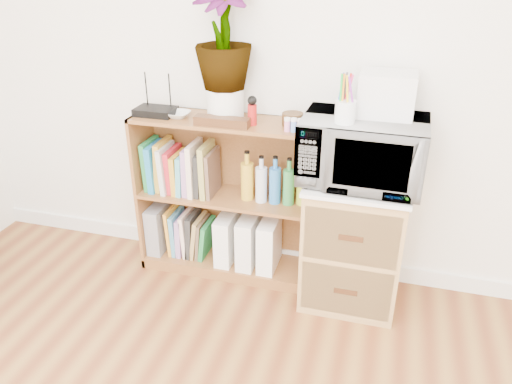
% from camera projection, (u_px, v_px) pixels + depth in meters
% --- Properties ---
extents(skirting_board, '(4.00, 0.02, 0.10)m').
position_uv_depth(skirting_board, '(287.00, 256.00, 3.10)').
color(skirting_board, white).
rests_on(skirting_board, ground).
extents(bookshelf, '(1.00, 0.30, 0.95)m').
position_uv_depth(bookshelf, '(225.00, 199.00, 2.87)').
color(bookshelf, brown).
rests_on(bookshelf, ground).
extents(wicker_unit, '(0.50, 0.45, 0.70)m').
position_uv_depth(wicker_unit, '(353.00, 243.00, 2.68)').
color(wicker_unit, '#9E7542').
rests_on(wicker_unit, ground).
extents(microwave, '(0.60, 0.42, 0.33)m').
position_uv_depth(microwave, '(362.00, 151.00, 2.43)').
color(microwave, silver).
rests_on(microwave, wicker_unit).
extents(pen_cup, '(0.10, 0.10, 0.10)m').
position_uv_depth(pen_cup, '(345.00, 112.00, 2.28)').
color(pen_cup, white).
rests_on(pen_cup, microwave).
extents(small_appliance, '(0.26, 0.22, 0.21)m').
position_uv_depth(small_appliance, '(387.00, 94.00, 2.36)').
color(small_appliance, silver).
rests_on(small_appliance, microwave).
extents(router, '(0.22, 0.15, 0.04)m').
position_uv_depth(router, '(156.00, 111.00, 2.72)').
color(router, black).
rests_on(router, bookshelf).
extents(white_bowl, '(0.13, 0.13, 0.03)m').
position_uv_depth(white_bowl, '(178.00, 115.00, 2.68)').
color(white_bowl, silver).
rests_on(white_bowl, bookshelf).
extents(plant_pot, '(0.20, 0.20, 0.17)m').
position_uv_depth(plant_pot, '(225.00, 103.00, 2.64)').
color(plant_pot, white).
rests_on(plant_pot, bookshelf).
extents(potted_plant, '(0.30, 0.30, 0.54)m').
position_uv_depth(potted_plant, '(223.00, 34.00, 2.48)').
color(potted_plant, '#346829').
rests_on(potted_plant, plant_pot).
extents(trinket_box, '(0.29, 0.07, 0.05)m').
position_uv_depth(trinket_box, '(222.00, 122.00, 2.55)').
color(trinket_box, '#3B2010').
rests_on(trinket_box, bookshelf).
extents(kokeshi_doll, '(0.05, 0.05, 0.11)m').
position_uv_depth(kokeshi_doll, '(252.00, 115.00, 2.56)').
color(kokeshi_doll, '#A81614').
rests_on(kokeshi_doll, bookshelf).
extents(wooden_bowl, '(0.11, 0.11, 0.06)m').
position_uv_depth(wooden_bowl, '(293.00, 119.00, 2.56)').
color(wooden_bowl, '#37210F').
rests_on(wooden_bowl, bookshelf).
extents(paint_jars, '(0.11, 0.04, 0.06)m').
position_uv_depth(paint_jars, '(294.00, 126.00, 2.47)').
color(paint_jars, pink).
rests_on(paint_jars, bookshelf).
extents(file_box, '(0.09, 0.24, 0.30)m').
position_uv_depth(file_box, '(160.00, 227.00, 3.09)').
color(file_box, gray).
rests_on(file_box, bookshelf).
extents(magazine_holder_left, '(0.09, 0.24, 0.30)m').
position_uv_depth(magazine_holder_left, '(227.00, 238.00, 2.97)').
color(magazine_holder_left, white).
rests_on(magazine_holder_left, bookshelf).
extents(magazine_holder_mid, '(0.10, 0.25, 0.31)m').
position_uv_depth(magazine_holder_mid, '(249.00, 240.00, 2.94)').
color(magazine_holder_mid, white).
rests_on(magazine_holder_mid, bookshelf).
extents(magazine_holder_right, '(0.10, 0.24, 0.31)m').
position_uv_depth(magazine_holder_right, '(269.00, 243.00, 2.91)').
color(magazine_holder_right, white).
rests_on(magazine_holder_right, bookshelf).
extents(cookbooks, '(0.41, 0.20, 0.31)m').
position_uv_depth(cookbooks, '(181.00, 168.00, 2.86)').
color(cookbooks, '#22823F').
rests_on(cookbooks, bookshelf).
extents(liquor_bottles, '(0.38, 0.07, 0.28)m').
position_uv_depth(liquor_bottles, '(275.00, 179.00, 2.73)').
color(liquor_bottles, gold).
rests_on(liquor_bottles, bookshelf).
extents(lower_books, '(0.26, 0.19, 0.29)m').
position_uv_depth(lower_books, '(190.00, 234.00, 3.05)').
color(lower_books, orange).
rests_on(lower_books, bookshelf).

